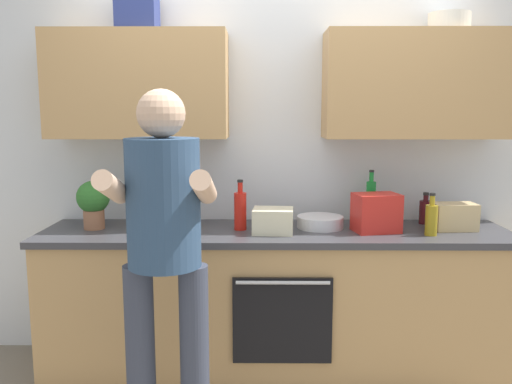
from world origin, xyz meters
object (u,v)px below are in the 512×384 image
(bottle_oil, at_px, (431,219))
(bottle_soda, at_px, (371,201))
(bottle_wine, at_px, (425,211))
(grocery_bag_bread, at_px, (454,217))
(bottle_juice, at_px, (146,206))
(potted_herb, at_px, (93,201))
(cup_coffee, at_px, (157,228))
(knife_block, at_px, (175,210))
(person_standing, at_px, (164,242))
(mixing_bowl, at_px, (320,222))
(grocery_bag_crisps, at_px, (376,213))
(grocery_bag_rice, at_px, (273,221))
(bottle_hotsauce, at_px, (240,210))

(bottle_oil, height_order, bottle_soda, bottle_soda)
(bottle_wine, relative_size, grocery_bag_bread, 0.81)
(bottle_juice, relative_size, potted_herb, 1.07)
(cup_coffee, height_order, grocery_bag_bread, grocery_bag_bread)
(cup_coffee, distance_m, knife_block, 0.18)
(person_standing, height_order, bottle_oil, person_standing)
(potted_herb, bearing_deg, person_standing, -54.02)
(person_standing, distance_m, grocery_bag_bread, 1.80)
(bottle_oil, height_order, mixing_bowl, bottle_oil)
(person_standing, bearing_deg, grocery_bag_crisps, 32.63)
(bottle_wine, height_order, grocery_bag_bread, bottle_wine)
(potted_herb, bearing_deg, grocery_bag_rice, -5.28)
(bottle_oil, height_order, knife_block, knife_block)
(bottle_oil, bearing_deg, bottle_juice, 173.70)
(bottle_wine, bearing_deg, bottle_soda, -178.99)
(bottle_hotsauce, relative_size, potted_herb, 1.03)
(knife_block, bearing_deg, grocery_bag_rice, -3.66)
(person_standing, relative_size, bottle_hotsauce, 5.59)
(bottle_juice, distance_m, grocery_bag_crisps, 1.40)
(bottle_wine, height_order, mixing_bowl, bottle_wine)
(cup_coffee, height_order, knife_block, knife_block)
(person_standing, height_order, knife_block, person_standing)
(bottle_juice, relative_size, grocery_bag_bread, 1.26)
(person_standing, xyz_separation_m, grocery_bag_rice, (0.52, 0.69, -0.04))
(bottle_oil, xyz_separation_m, bottle_soda, (-0.29, 0.32, 0.05))
(potted_herb, height_order, grocery_bag_rice, potted_herb)
(grocery_bag_rice, xyz_separation_m, grocery_bag_crisps, (0.62, 0.04, 0.04))
(bottle_juice, bearing_deg, bottle_hotsauce, -4.68)
(person_standing, height_order, cup_coffee, person_standing)
(person_standing, height_order, grocery_bag_crisps, person_standing)
(bottle_wine, bearing_deg, grocery_bag_bread, -56.33)
(cup_coffee, bearing_deg, grocery_bag_bread, 5.85)
(bottle_wine, bearing_deg, mixing_bowl, -169.50)
(person_standing, bearing_deg, mixing_bowl, 45.62)
(bottle_soda, bearing_deg, person_standing, -140.31)
(person_standing, distance_m, bottle_oil, 1.57)
(grocery_bag_rice, distance_m, grocery_bag_crisps, 0.62)
(grocery_bag_rice, bearing_deg, bottle_wine, 15.27)
(bottle_oil, relative_size, mixing_bowl, 0.87)
(bottle_wine, bearing_deg, knife_block, -171.63)
(mixing_bowl, bearing_deg, person_standing, -134.38)
(bottle_oil, bearing_deg, mixing_bowl, 162.38)
(cup_coffee, distance_m, grocery_bag_crisps, 1.30)
(person_standing, relative_size, bottle_juice, 5.41)
(knife_block, bearing_deg, person_standing, -84.84)
(bottle_wine, distance_m, grocery_bag_crisps, 0.43)
(bottle_soda, height_order, knife_block, bottle_soda)
(bottle_hotsauce, distance_m, bottle_oil, 1.12)
(knife_block, relative_size, grocery_bag_crisps, 1.23)
(bottle_hotsauce, relative_size, bottle_soda, 0.88)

